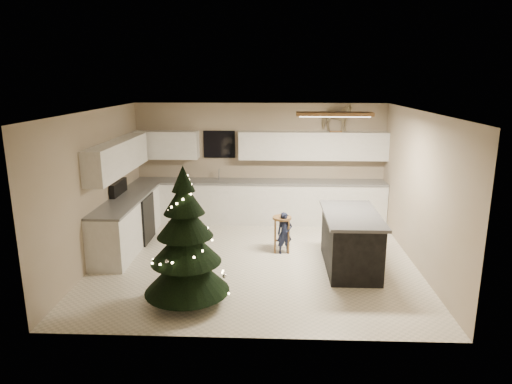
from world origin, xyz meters
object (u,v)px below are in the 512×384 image
bar_stool (282,225)px  rocking_horse (336,118)px  christmas_tree (186,248)px  island (350,240)px  toddler (285,233)px

bar_stool → rocking_horse: bearing=58.3°
christmas_tree → rocking_horse: rocking_horse is taller
rocking_horse → bar_stool: bearing=165.6°
island → toddler: island is taller
christmas_tree → rocking_horse: 4.90m
bar_stool → christmas_tree: 2.48m
island → toddler: 1.25m
island → christmas_tree: bearing=-151.8°
toddler → rocking_horse: (1.11, 1.98, 1.92)m
christmas_tree → toddler: christmas_tree is taller
island → rocking_horse: size_ratio=2.34×
christmas_tree → rocking_horse: size_ratio=2.74×
bar_stool → rocking_horse: 2.85m
toddler → christmas_tree: bearing=-141.2°
christmas_tree → toddler: 2.45m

